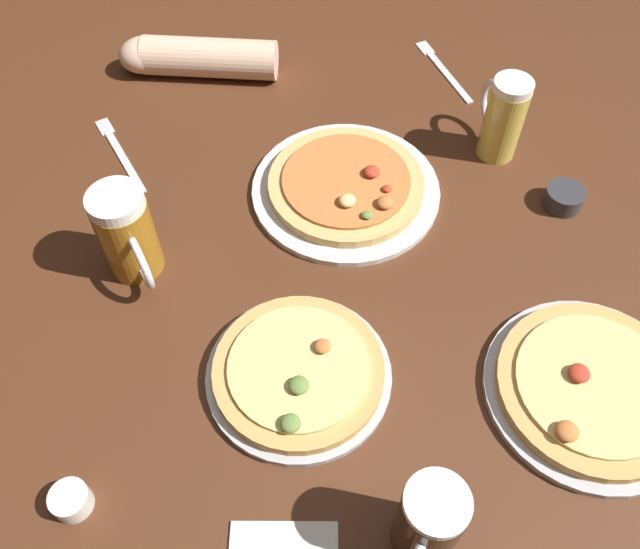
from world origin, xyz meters
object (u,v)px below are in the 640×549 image
(ramekin_sauce, at_px, (71,500))
(fork_left, at_px, (120,152))
(pizza_plate_far, at_px, (346,187))
(pizza_plate_side, at_px, (592,388))
(beer_mug_pale, at_px, (128,235))
(diner_arm, at_px, (193,57))
(beer_mug_amber, at_px, (503,117))
(ramekin_butter, at_px, (564,198))
(pizza_plate_near, at_px, (299,372))
(beer_mug_dark, at_px, (428,525))
(fork_spare, at_px, (443,69))

(ramekin_sauce, distance_m, fork_left, 0.65)
(pizza_plate_far, relative_size, pizza_plate_side, 1.09)
(beer_mug_pale, height_order, diner_arm, beer_mug_pale)
(beer_mug_amber, height_order, ramekin_butter, beer_mug_amber)
(pizza_plate_far, relative_size, diner_arm, 1.05)
(pizza_plate_near, xyz_separation_m, pizza_plate_side, (0.39, -0.15, -0.00))
(ramekin_sauce, bearing_deg, fork_left, 77.99)
(ramekin_butter, distance_m, fork_left, 0.81)
(ramekin_butter, bearing_deg, beer_mug_amber, 109.02)
(pizza_plate_near, distance_m, beer_mug_amber, 0.60)
(beer_mug_dark, height_order, fork_left, beer_mug_dark)
(beer_mug_dark, bearing_deg, ramekin_sauce, 157.25)
(pizza_plate_near, bearing_deg, pizza_plate_far, 61.36)
(ramekin_sauce, xyz_separation_m, fork_left, (0.14, 0.64, -0.01))
(ramekin_butter, bearing_deg, pizza_plate_side, -112.42)
(pizza_plate_side, height_order, ramekin_sauce, pizza_plate_side)
(beer_mug_pale, bearing_deg, fork_spare, 25.75)
(beer_mug_pale, distance_m, diner_arm, 0.50)
(beer_mug_dark, relative_size, beer_mug_amber, 0.95)
(pizza_plate_side, distance_m, ramekin_sauce, 0.73)
(beer_mug_amber, relative_size, ramekin_sauce, 3.12)
(pizza_plate_side, bearing_deg, fork_left, 130.44)
(pizza_plate_near, xyz_separation_m, beer_mug_dark, (0.08, -0.27, 0.06))
(pizza_plate_near, height_order, beer_mug_amber, beer_mug_amber)
(ramekin_butter, bearing_deg, ramekin_sauce, -161.72)
(pizza_plate_near, xyz_separation_m, pizza_plate_far, (0.18, 0.33, -0.00))
(beer_mug_pale, distance_m, fork_spare, 0.76)
(ramekin_butter, xyz_separation_m, fork_left, (-0.73, 0.35, -0.01))
(pizza_plate_side, relative_size, beer_mug_amber, 1.90)
(beer_mug_amber, xyz_separation_m, beer_mug_pale, (-0.68, -0.08, 0.00))
(beer_mug_dark, height_order, ramekin_butter, beer_mug_dark)
(beer_mug_dark, xyz_separation_m, diner_arm, (-0.10, 1.00, -0.04))
(diner_arm, bearing_deg, beer_mug_amber, -38.02)
(ramekin_butter, bearing_deg, beer_mug_pale, 173.81)
(pizza_plate_near, relative_size, pizza_plate_side, 0.89)
(beer_mug_pale, relative_size, ramekin_butter, 2.45)
(ramekin_sauce, height_order, fork_spare, ramekin_sauce)
(ramekin_butter, relative_size, diner_arm, 0.21)
(pizza_plate_near, bearing_deg, beer_mug_dark, -72.46)
(diner_arm, bearing_deg, pizza_plate_far, -64.58)
(pizza_plate_near, height_order, beer_mug_dark, beer_mug_dark)
(pizza_plate_near, height_order, fork_spare, pizza_plate_near)
(beer_mug_pale, relative_size, fork_left, 0.75)
(beer_mug_pale, bearing_deg, pizza_plate_near, -54.12)
(ramekin_sauce, distance_m, ramekin_butter, 0.91)
(pizza_plate_far, xyz_separation_m, ramekin_sauce, (-0.51, -0.42, 0.00))
(ramekin_sauce, xyz_separation_m, fork_spare, (0.81, 0.69, -0.01))
(beer_mug_dark, bearing_deg, pizza_plate_side, 21.37)
(beer_mug_dark, bearing_deg, fork_spare, 65.40)
(pizza_plate_side, bearing_deg, fork_spare, 83.39)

